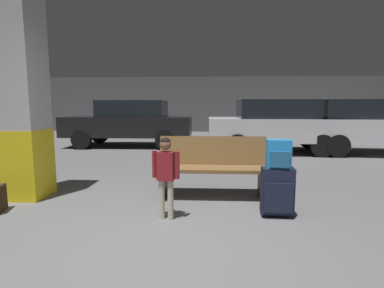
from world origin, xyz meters
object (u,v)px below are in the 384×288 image
object	(u,v)px
child	(166,169)
parked_car_far	(130,122)
parked_car_side	(363,125)
structural_pillar	(22,96)
parked_car_near	(279,124)
bench	(213,168)
backpack_bright	(279,154)
suitcase	(277,191)

from	to	relation	value
child	parked_car_far	size ratio (longest dim) A/B	0.24
parked_car_side	structural_pillar	bearing A→B (deg)	-147.45
parked_car_near	structural_pillar	bearing A→B (deg)	-135.78
bench	parked_car_far	world-z (taller)	parked_car_far
parked_car_far	bench	bearing A→B (deg)	-63.38
parked_car_far	backpack_bright	bearing A→B (deg)	-60.41
backpack_bright	parked_car_side	xyz separation A→B (m)	(3.45, 5.02, 0.03)
bench	parked_car_near	size ratio (longest dim) A/B	0.39
child	suitcase	bearing A→B (deg)	7.08
parked_car_side	parked_car_near	distance (m)	2.30
parked_car_near	backpack_bright	bearing A→B (deg)	-102.63
suitcase	backpack_bright	bearing A→B (deg)	-120.17
bench	backpack_bright	world-z (taller)	backpack_bright
structural_pillar	parked_car_far	xyz separation A→B (m)	(0.04, 5.55, -0.67)
backpack_bright	parked_car_near	bearing A→B (deg)	77.37
structural_pillar	parked_car_far	bearing A→B (deg)	89.62
backpack_bright	parked_car_far	xyz separation A→B (m)	(-3.48, 6.12, 0.03)
backpack_bright	parked_car_side	bearing A→B (deg)	55.52
structural_pillar	parked_car_side	bearing A→B (deg)	32.55
parked_car_far	parked_car_near	distance (m)	4.73
structural_pillar	parked_car_near	size ratio (longest dim) A/B	0.72
backpack_bright	structural_pillar	bearing A→B (deg)	170.71
suitcase	parked_car_near	bearing A→B (deg)	77.37
bench	parked_car_near	xyz separation A→B (m)	(1.92, 4.37, 0.36)
structural_pillar	backpack_bright	xyz separation A→B (m)	(3.51, -0.57, -0.71)
child	parked_car_side	distance (m)	7.05
suitcase	parked_car_side	xyz separation A→B (m)	(3.45, 5.02, 0.48)
backpack_bright	child	bearing A→B (deg)	-172.94
bench	parked_car_side	world-z (taller)	parked_car_side
parked_car_near	suitcase	bearing A→B (deg)	-102.63
child	structural_pillar	bearing A→B (deg)	161.24
bench	parked_car_far	distance (m)	6.04
parked_car_far	parked_car_near	xyz separation A→B (m)	(4.62, -1.02, 0.00)
structural_pillar	child	bearing A→B (deg)	-18.76
suitcase	child	size ratio (longest dim) A/B	0.62
bench	parked_car_near	distance (m)	4.79
suitcase	backpack_bright	world-z (taller)	backpack_bright
structural_pillar	parked_car_side	size ratio (longest dim) A/B	0.70
backpack_bright	parked_car_far	bearing A→B (deg)	119.59
bench	backpack_bright	xyz separation A→B (m)	(0.78, -0.74, 0.33)
bench	suitcase	distance (m)	1.08
parked_car_far	parked_car_side	world-z (taller)	same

